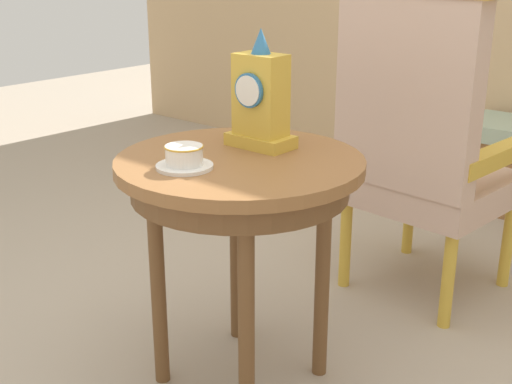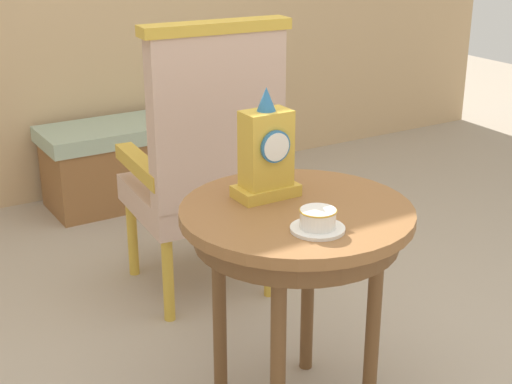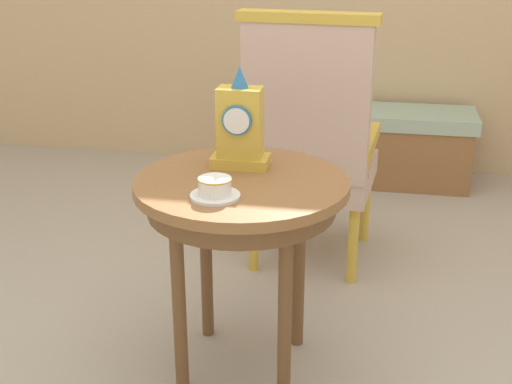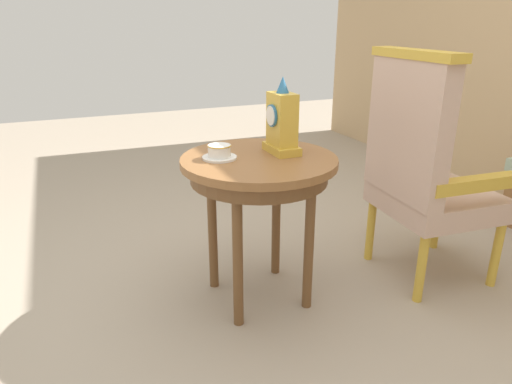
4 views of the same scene
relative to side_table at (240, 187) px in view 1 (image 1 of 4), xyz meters
name	(u,v)px [view 1 (image 1 of 4)]	position (x,y,z in m)	size (l,w,h in m)	color
ground_plane	(262,376)	(0.05, 0.04, -0.62)	(10.00, 10.00, 0.00)	tan
side_table	(240,187)	(0.00, 0.00, 0.00)	(0.69, 0.69, 0.70)	brown
teacup_left	(184,158)	(-0.04, -0.17, 0.11)	(0.15, 0.15, 0.06)	white
mantel_clock	(260,101)	(-0.03, 0.12, 0.22)	(0.19, 0.11, 0.34)	gold
armchair	(420,144)	(0.13, 0.81, -0.02)	(0.58, 0.57, 1.14)	#CCA893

